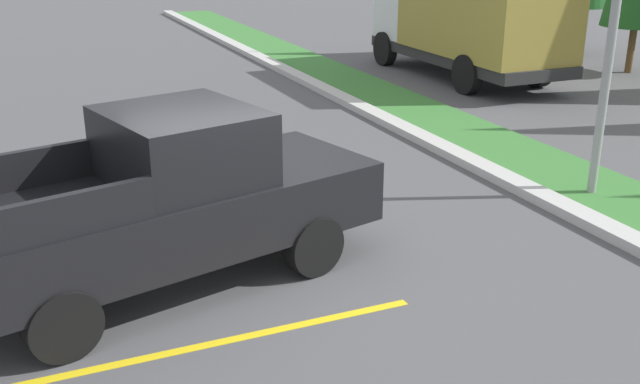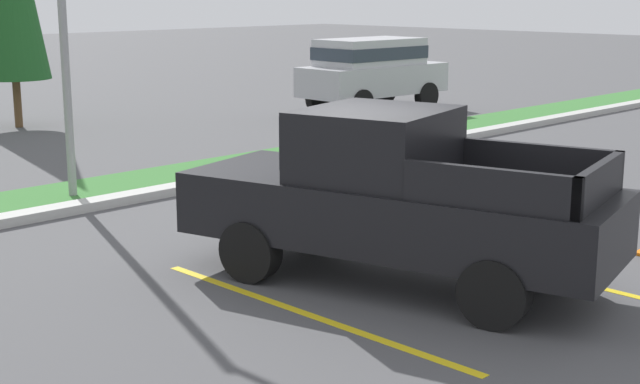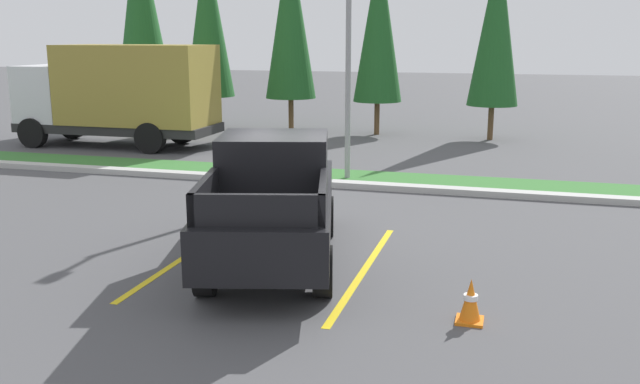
{
  "view_description": "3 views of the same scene",
  "coord_description": "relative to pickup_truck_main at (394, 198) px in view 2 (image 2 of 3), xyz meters",
  "views": [
    {
      "loc": [
        7.93,
        -2.44,
        4.11
      ],
      "look_at": [
        -0.32,
        1.09,
        0.83
      ],
      "focal_mm": 41.5,
      "sensor_mm": 36.0,
      "label": 1
    },
    {
      "loc": [
        -8.34,
        -7.84,
        3.48
      ],
      "look_at": [
        -0.74,
        -0.24,
        1.1
      ],
      "focal_mm": 51.48,
      "sensor_mm": 36.0,
      "label": 2
    },
    {
      "loc": [
        3.57,
        -11.37,
        3.7
      ],
      "look_at": [
        0.19,
        0.63,
        0.87
      ],
      "focal_mm": 38.8,
      "sensor_mm": 36.0,
      "label": 3
    }
  ],
  "objects": [
    {
      "name": "parking_line_far",
      "position": [
        1.56,
        -0.05,
        -1.04
      ],
      "size": [
        0.12,
        4.8,
        0.01
      ],
      "primitive_type": "cube",
      "color": "yellow",
      "rests_on": "ground"
    },
    {
      "name": "pickup_truck_main",
      "position": [
        0.0,
        0.0,
        0.0
      ],
      "size": [
        3.13,
        5.53,
        2.1
      ],
      "color": "black",
      "rests_on": "ground"
    },
    {
      "name": "grass_median",
      "position": [
        0.18,
        7.02,
        -1.01
      ],
      "size": [
        56.0,
        1.8,
        0.06
      ],
      "primitive_type": "cube",
      "color": "#387533",
      "rests_on": "ground"
    },
    {
      "name": "curb_strip",
      "position": [
        0.18,
        5.92,
        -0.97
      ],
      "size": [
        56.0,
        0.4,
        0.15
      ],
      "primitive_type": "cube",
      "color": "#B2B2AD",
      "rests_on": "ground"
    },
    {
      "name": "parking_line_near",
      "position": [
        -1.54,
        -0.05,
        -1.04
      ],
      "size": [
        0.12,
        4.8,
        0.01
      ],
      "primitive_type": "cube",
      "color": "yellow",
      "rests_on": "ground"
    },
    {
      "name": "suv_distant",
      "position": [
        11.79,
        10.9,
        0.2
      ],
      "size": [
        4.65,
        2.06,
        2.1
      ],
      "color": "black",
      "rests_on": "ground"
    },
    {
      "name": "ground_plane",
      "position": [
        0.18,
        0.92,
        -1.04
      ],
      "size": [
        120.0,
        120.0,
        0.0
      ],
      "primitive_type": "plane",
      "color": "#4C4C4F"
    }
  ]
}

